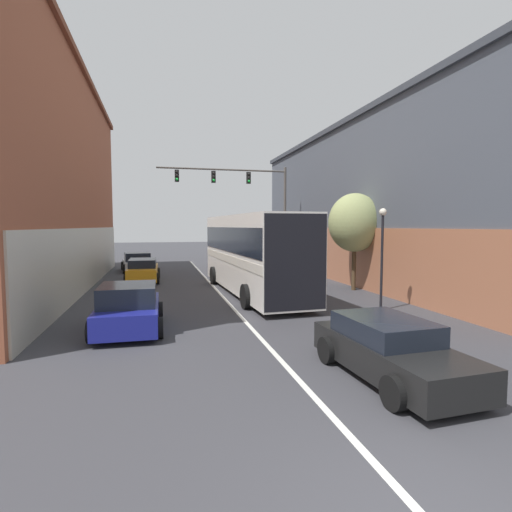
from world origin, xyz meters
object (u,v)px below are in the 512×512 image
street_lamp (382,255)px  street_tree_near (355,223)px  traffic_signal_gantry (246,194)px  hatchback_foreground (390,350)px  parked_car_left_far (129,309)px  parked_car_left_near (137,262)px  parked_car_left_mid (143,270)px  bus (252,250)px

street_lamp → street_tree_near: street_tree_near is taller
traffic_signal_gantry → street_tree_near: (3.71, -9.02, -2.11)m
hatchback_foreground → parked_car_left_far: bearing=43.2°
hatchback_foreground → street_lamp: (3.59, 6.30, 1.55)m
parked_car_left_near → parked_car_left_mid: parked_car_left_near is taller
parked_car_left_near → parked_car_left_far: bearing=174.8°
bus → parked_car_left_mid: bearing=40.9°
hatchback_foreground → parked_car_left_near: (-6.39, 22.70, 0.03)m
traffic_signal_gantry → street_lamp: (2.38, -13.83, -3.40)m
parked_car_left_mid → parked_car_left_far: size_ratio=1.13×
street_lamp → street_tree_near: bearing=74.6°
parked_car_left_mid → street_lamp: street_lamp is taller
hatchback_foreground → traffic_signal_gantry: traffic_signal_gantry is taller
hatchback_foreground → parked_car_left_mid: (-5.77, 16.99, 0.04)m
parked_car_left_mid → street_lamp: bearing=-137.9°
parked_car_left_mid → parked_car_left_far: (-0.02, -11.51, 0.04)m
parked_car_left_near → traffic_signal_gantry: 9.42m
street_lamp → parked_car_left_near: bearing=121.3°
parked_car_left_near → traffic_signal_gantry: bearing=-116.0°
hatchback_foreground → street_lamp: 7.41m
bus → street_tree_near: size_ratio=2.32×
bus → traffic_signal_gantry: traffic_signal_gantry is taller
bus → parked_car_left_mid: 7.88m
traffic_signal_gantry → street_lamp: size_ratio=2.28×
traffic_signal_gantry → street_tree_near: size_ratio=1.83×
street_lamp → bus: bearing=128.2°
bus → parked_car_left_near: 12.87m
hatchback_foreground → parked_car_left_far: size_ratio=1.08×
parked_car_left_far → traffic_signal_gantry: size_ratio=0.43×
parked_car_left_mid → parked_car_left_far: 11.51m
hatchback_foreground → parked_car_left_mid: size_ratio=0.96×
bus → parked_car_left_far: 8.12m
parked_car_left_far → traffic_signal_gantry: bearing=-25.2°
bus → hatchback_foreground: bearing=179.3°
parked_car_left_near → street_lamp: (9.98, -16.41, 1.53)m
bus → parked_car_left_near: (-5.97, 11.31, -1.48)m
hatchback_foreground → parked_car_left_near: 23.59m
hatchback_foreground → street_tree_near: bearing=-27.3°
hatchback_foreground → street_tree_near: size_ratio=0.86×
parked_car_left_mid → street_tree_near: bearing=-118.0°
street_tree_near → traffic_signal_gantry: bearing=112.3°
parked_car_left_far → street_tree_near: bearing=-61.9°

